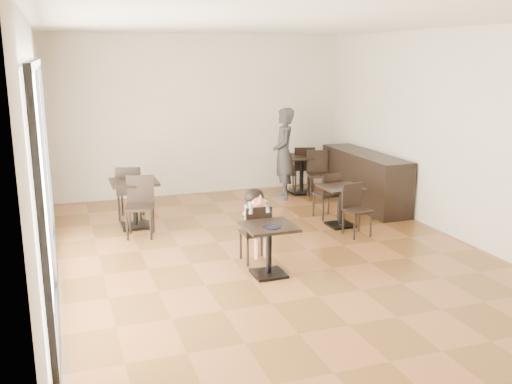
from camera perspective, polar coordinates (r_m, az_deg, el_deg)
name	(u,v)px	position (r m, az deg, el deg)	size (l,w,h in m)	color
floor	(271,254)	(8.25, 1.49, -6.24)	(6.00, 8.00, 0.01)	brown
ceiling	(272,23)	(7.77, 1.64, 16.56)	(6.00, 8.00, 0.01)	white
wall_back	(201,115)	(11.64, -5.56, 7.64)	(6.00, 0.01, 3.20)	beige
wall_front	(468,223)	(4.44, 20.40, -2.97)	(6.00, 0.01, 3.20)	beige
wall_left	(39,157)	(7.34, -20.91, 3.31)	(0.01, 8.00, 3.20)	beige
wall_right	(453,134)	(9.34, 19.10, 5.49)	(0.01, 8.00, 3.20)	beige
storefront_window	(42,181)	(6.89, -20.58, 1.00)	(0.04, 4.50, 2.60)	white
child_table	(269,250)	(7.39, 1.30, -5.85)	(0.64, 0.64, 0.68)	black
child_chair	(255,233)	(7.85, -0.12, -4.12)	(0.37, 0.37, 0.82)	black
child	(255,226)	(7.82, -0.12, -3.38)	(0.37, 0.51, 1.03)	slate
plate	(272,227)	(7.19, 1.59, -3.50)	(0.23, 0.23, 0.01)	black
pizza_slice	(260,202)	(7.55, 0.35, -1.05)	(0.24, 0.18, 0.06)	#E7C183
adult_patron	(284,154)	(11.21, 2.79, 3.83)	(0.65, 0.43, 1.80)	#363539
cafe_table_mid	(341,206)	(9.58, 8.48, -1.43)	(0.64, 0.64, 0.68)	black
cafe_table_left	(135,204)	(9.62, -12.00, -1.17)	(0.74, 0.74, 0.79)	black
cafe_table_back	(302,174)	(11.78, 4.57, 1.78)	(0.74, 0.74, 0.78)	black
chair_mid_a	(326,195)	(10.03, 7.04, -0.28)	(0.37, 0.37, 0.81)	black
chair_mid_b	(357,211)	(9.10, 10.10, -1.85)	(0.37, 0.37, 0.81)	black
chair_left_a	(130,192)	(10.13, -12.45, 0.02)	(0.43, 0.43, 0.95)	black
chair_left_b	(140,207)	(9.07, -11.56, -1.53)	(0.43, 0.43, 0.95)	black
chair_back_a	(303,168)	(12.01, 4.72, 2.39)	(0.42, 0.42, 0.94)	black
chair_back_b	(319,175)	(11.33, 6.29, 1.67)	(0.42, 0.42, 0.94)	black
service_counter	(364,179)	(10.96, 10.76, 1.26)	(0.60, 2.40, 1.00)	black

